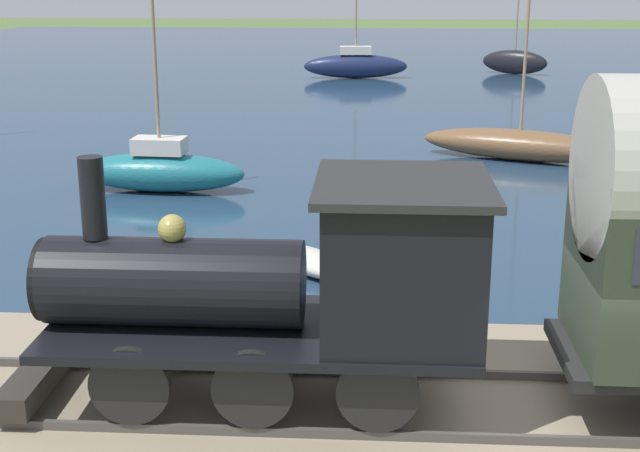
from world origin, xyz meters
TOP-DOWN VIEW (x-y plane):
  - harbor_water at (43.40, 0.00)m, footprint 80.00×80.00m
  - rail_embankment at (0.20, 0.00)m, footprint 5.78×56.00m
  - steam_locomotive at (0.20, 3.42)m, footprint 2.36×6.07m
  - sailboat_teal at (13.62, 8.51)m, footprint 1.65×4.84m
  - sailboat_brown at (18.49, -2.18)m, footprint 3.64×6.52m
  - sailboat_navy at (40.44, 3.67)m, footprint 1.57×5.90m
  - sailboat_black at (43.03, -5.60)m, footprint 2.73×3.94m
  - rowboat_mid_harbor at (6.97, 3.79)m, footprint 2.65×2.63m

SIDE VIEW (x-z plane):
  - harbor_water at x=43.40m, z-range 0.00..0.01m
  - rowboat_mid_harbor at x=6.97m, z-range 0.01..0.47m
  - rail_embankment at x=0.20m, z-range -0.06..0.61m
  - sailboat_brown at x=18.49m, z-range -2.89..3.95m
  - sailboat_teal at x=13.62m, z-range -2.03..3.25m
  - sailboat_navy at x=40.44m, z-range -2.22..3.69m
  - sailboat_black at x=43.03m, z-range -3.77..5.29m
  - steam_locomotive at x=0.20m, z-range 0.73..3.88m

